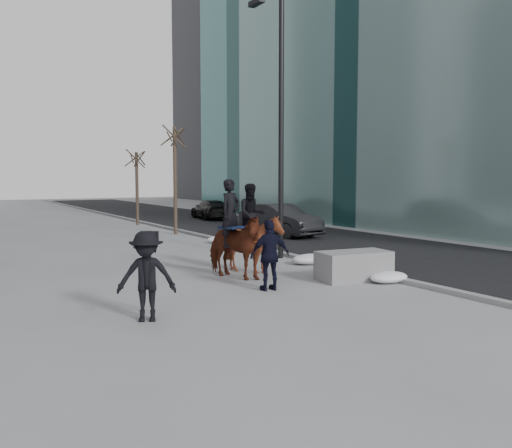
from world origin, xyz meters
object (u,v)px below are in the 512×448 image
planter (354,266)px  mounted_left (233,242)px  car_near (280,220)px  mounted_right (254,237)px

planter → mounted_left: size_ratio=0.72×
car_near → mounted_right: size_ratio=1.76×
car_near → mounted_right: bearing=-136.1°
car_near → mounted_right: (-6.05, -7.96, 0.29)m
car_near → planter: bearing=-121.4°
planter → mounted_left: (-2.71, 1.87, 0.62)m
planter → car_near: car_near is taller
mounted_left → car_near: bearing=50.4°
planter → mounted_right: size_ratio=0.75×
planter → car_near: 11.18m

